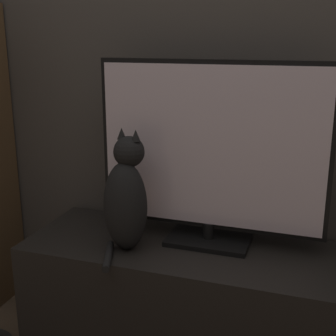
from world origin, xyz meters
TOP-DOWN VIEW (x-y plane):
  - wall_back at (0.00, 1.22)m, footprint 4.80×0.05m
  - tv_stand at (0.00, 0.93)m, footprint 1.51×0.51m
  - tv at (-0.01, 1.00)m, footprint 0.93×0.20m
  - cat at (-0.30, 0.84)m, footprint 0.21×0.33m

SIDE VIEW (x-z plane):
  - tv_stand at x=0.00m, z-range 0.00..0.50m
  - cat at x=-0.30m, z-range 0.47..0.96m
  - tv at x=-0.01m, z-range 0.51..1.26m
  - wall_back at x=0.00m, z-range 0.00..2.60m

